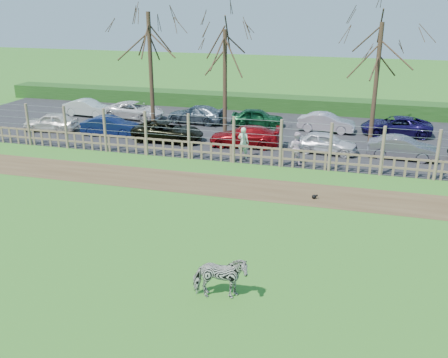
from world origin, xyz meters
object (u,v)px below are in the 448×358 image
(car_8, at_px, (135,110))
(tree_right, at_px, (379,54))
(car_1, at_px, (111,126))
(visitor_a, at_px, (243,143))
(car_7, at_px, (88,108))
(car_9, at_px, (196,114))
(car_5, at_px, (403,148))
(car_10, at_px, (258,117))
(car_4, at_px, (326,143))
(car_12, at_px, (396,126))
(car_0, at_px, (51,122))
(tree_mid, at_px, (225,57))
(crow, at_px, (314,197))
(car_2, at_px, (168,131))
(zebra, at_px, (220,278))
(visitor_b, at_px, (296,148))
(tree_left, at_px, (150,44))
(car_11, at_px, (326,122))
(car_3, at_px, (245,136))

(car_8, bearing_deg, tree_right, -90.69)
(car_1, height_order, car_8, same)
(tree_right, distance_m, visitor_a, 9.50)
(car_1, relative_size, car_7, 1.00)
(car_9, bearing_deg, car_5, 74.82)
(car_10, bearing_deg, car_5, -124.15)
(car_10, bearing_deg, car_4, -140.85)
(tree_right, height_order, visitor_a, tree_right)
(car_1, xyz_separation_m, car_8, (-0.54, 4.69, 0.00))
(visitor_a, height_order, car_1, visitor_a)
(car_7, height_order, car_10, same)
(car_4, bearing_deg, car_12, -32.69)
(car_0, bearing_deg, tree_mid, 94.45)
(car_0, relative_size, car_10, 1.00)
(crow, bearing_deg, car_2, 144.28)
(zebra, bearing_deg, visitor_a, -2.10)
(visitor_b, bearing_deg, visitor_a, 13.50)
(tree_right, relative_size, car_5, 2.02)
(visitor_b, bearing_deg, car_7, -5.11)
(car_4, relative_size, car_9, 0.85)
(tree_left, relative_size, car_11, 2.16)
(tree_mid, distance_m, car_0, 12.16)
(car_9, bearing_deg, car_1, -37.96)
(car_8, bearing_deg, car_0, 147.71)
(car_1, height_order, car_12, same)
(visitor_b, bearing_deg, tree_left, -3.50)
(tree_mid, xyz_separation_m, car_4, (6.56, -2.53, -4.23))
(tree_mid, distance_m, car_2, 5.74)
(car_8, height_order, car_9, same)
(car_7, bearing_deg, tree_right, -89.83)
(visitor_b, relative_size, car_7, 0.47)
(visitor_b, relative_size, car_3, 0.42)
(visitor_b, xyz_separation_m, car_4, (1.33, 2.42, -0.26))
(car_0, relative_size, car_11, 0.97)
(tree_left, relative_size, car_3, 1.90)
(car_5, bearing_deg, car_0, 93.95)
(car_0, height_order, car_11, same)
(car_9, distance_m, car_12, 13.24)
(zebra, height_order, visitor_a, visitor_a)
(car_9, distance_m, car_11, 8.91)
(car_0, height_order, car_10, same)
(tree_mid, bearing_deg, car_5, -13.02)
(car_12, bearing_deg, visitor_b, -37.80)
(visitor_b, relative_size, car_5, 0.47)
(car_8, relative_size, car_12, 1.00)
(visitor_b, bearing_deg, tree_mid, -24.82)
(crow, xyz_separation_m, car_2, (-9.56, 6.87, 0.54))
(car_7, xyz_separation_m, car_12, (21.60, 0.36, 0.00))
(zebra, bearing_deg, car_0, 33.02)
(crow, bearing_deg, visitor_a, 132.29)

